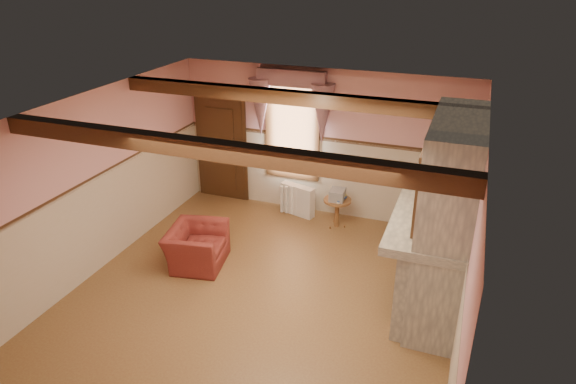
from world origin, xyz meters
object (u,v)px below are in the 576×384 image
(mantel_clock, at_px, (439,187))
(armchair, at_px, (197,246))
(bowl, at_px, (433,216))
(oil_lamp, at_px, (436,201))
(radiator, at_px, (297,200))
(side_table, at_px, (337,213))

(mantel_clock, bearing_deg, armchair, -165.01)
(bowl, distance_m, mantel_clock, 0.84)
(armchair, height_order, oil_lamp, oil_lamp)
(armchair, xyz_separation_m, bowl, (3.57, 0.11, 1.14))
(bowl, height_order, oil_lamp, oil_lamp)
(bowl, bearing_deg, radiator, 141.00)
(side_table, bearing_deg, mantel_clock, -31.03)
(armchair, xyz_separation_m, oil_lamp, (3.57, 0.36, 1.24))
(radiator, distance_m, bowl, 3.59)
(side_table, xyz_separation_m, mantel_clock, (1.79, -1.08, 1.25))
(armchair, height_order, mantel_clock, mantel_clock)
(mantel_clock, xyz_separation_m, oil_lamp, (0.00, -0.60, 0.04))
(radiator, relative_size, bowl, 2.23)
(side_table, height_order, radiator, radiator)
(radiator, xyz_separation_m, oil_lamp, (2.64, -1.90, 1.26))
(side_table, height_order, oil_lamp, oil_lamp)
(bowl, bearing_deg, oil_lamp, 90.00)
(side_table, height_order, mantel_clock, mantel_clock)
(mantel_clock, bearing_deg, bowl, -90.00)
(armchair, bearing_deg, side_table, -51.73)
(armchair, relative_size, side_table, 1.78)
(side_table, xyz_separation_m, oil_lamp, (1.79, -1.68, 1.29))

